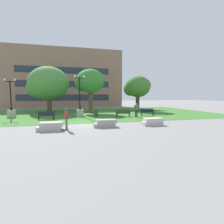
% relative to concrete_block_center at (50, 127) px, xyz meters
% --- Properties ---
extents(ground_plane, '(140.00, 140.00, 0.00)m').
position_rel_concrete_block_center_xyz_m(ground_plane, '(3.14, 2.55, -0.31)').
color(ground_plane, gray).
extents(grass_lawn, '(40.00, 20.00, 0.02)m').
position_rel_concrete_block_center_xyz_m(grass_lawn, '(3.14, 12.55, -0.30)').
color(grass_lawn, '#3D752D').
rests_on(grass_lawn, ground).
extents(concrete_block_center, '(1.89, 0.90, 0.64)m').
position_rel_concrete_block_center_xyz_m(concrete_block_center, '(0.00, 0.00, 0.00)').
color(concrete_block_center, '#B2ADA3').
rests_on(concrete_block_center, ground).
extents(concrete_block_left, '(1.91, 0.90, 0.64)m').
position_rel_concrete_block_center_xyz_m(concrete_block_left, '(4.40, 0.48, 0.00)').
color(concrete_block_left, '#9E9991').
rests_on(concrete_block_left, ground).
extents(concrete_block_right, '(1.83, 0.90, 0.64)m').
position_rel_concrete_block_center_xyz_m(concrete_block_right, '(8.75, 0.29, 0.00)').
color(concrete_block_right, '#BCB7B2').
rests_on(concrete_block_right, ground).
extents(person_skateboarder, '(0.26, 0.61, 1.71)m').
position_rel_concrete_block_center_xyz_m(person_skateboarder, '(1.21, -0.13, 0.66)').
color(person_skateboarder, brown).
rests_on(person_skateboarder, ground).
extents(skateboard, '(1.04, 0.42, 0.14)m').
position_rel_concrete_block_center_xyz_m(skateboard, '(0.86, -0.15, -0.22)').
color(skateboard, '#2D4C75').
rests_on(skateboard, ground).
extents(park_bench_near_left, '(1.85, 0.73, 0.90)m').
position_rel_concrete_block_center_xyz_m(park_bench_near_left, '(-0.98, 6.27, 0.23)').
color(park_bench_near_left, '#1E232D').
rests_on(park_bench_near_left, grass_lawn).
extents(park_bench_near_right, '(1.83, 0.65, 0.90)m').
position_rel_concrete_block_center_xyz_m(park_bench_near_right, '(8.02, 6.76, 0.23)').
color(park_bench_near_right, '#284723').
rests_on(park_bench_near_right, grass_lawn).
extents(park_bench_far_left, '(1.85, 0.72, 0.90)m').
position_rel_concrete_block_center_xyz_m(park_bench_far_left, '(11.56, 7.24, 0.23)').
color(park_bench_far_left, '#1E232D').
rests_on(park_bench_far_left, grass_lawn).
extents(lamp_post_center, '(1.32, 0.80, 5.32)m').
position_rel_concrete_block_center_xyz_m(lamp_post_center, '(2.83, 8.47, 0.78)').
color(lamp_post_center, '#ADA89E').
rests_on(lamp_post_center, grass_lawn).
extents(lamp_post_right, '(1.32, 0.80, 4.81)m').
position_rel_concrete_block_center_xyz_m(lamp_post_right, '(-5.28, 9.36, 0.70)').
color(lamp_post_right, '#ADA89E').
rests_on(lamp_post_right, grass_lawn).
extents(tree_far_right, '(4.52, 4.30, 6.02)m').
position_rel_concrete_block_center_xyz_m(tree_far_right, '(13.06, 14.38, 3.83)').
color(tree_far_right, '#4C3823').
rests_on(tree_far_right, grass_lawn).
extents(tree_near_left, '(4.47, 4.26, 6.66)m').
position_rel_concrete_block_center_xyz_m(tree_near_left, '(4.70, 12.92, 4.48)').
color(tree_near_left, brown).
rests_on(tree_near_left, grass_lawn).
extents(tree_near_right, '(6.41, 6.10, 7.11)m').
position_rel_concrete_block_center_xyz_m(tree_near_right, '(-1.55, 14.93, 4.15)').
color(tree_near_right, brown).
rests_on(tree_near_right, grass_lawn).
extents(trash_bin, '(0.49, 0.49, 0.96)m').
position_rel_concrete_block_center_xyz_m(trash_bin, '(4.83, 7.97, 0.20)').
color(trash_bin, '#234C28').
rests_on(trash_bin, grass_lawn).
extents(person_bystander_near_lawn, '(0.65, 0.27, 1.71)m').
position_rel_concrete_block_center_xyz_m(person_bystander_near_lawn, '(9.54, 6.13, 0.68)').
color(person_bystander_near_lawn, '#28282D').
rests_on(person_bystander_near_lawn, grass_lawn).
extents(building_facade_distant, '(26.72, 1.03, 13.32)m').
position_rel_concrete_block_center_xyz_m(building_facade_distant, '(0.73, 27.05, 6.34)').
color(building_facade_distant, '#8E6B56').
rests_on(building_facade_distant, ground).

